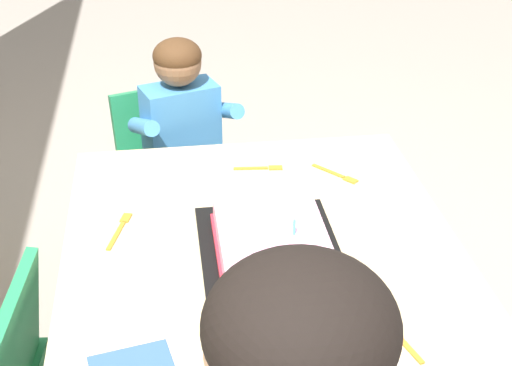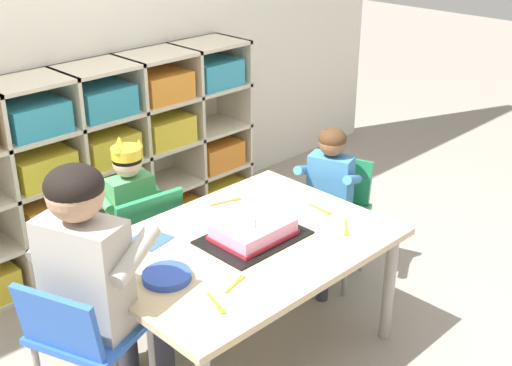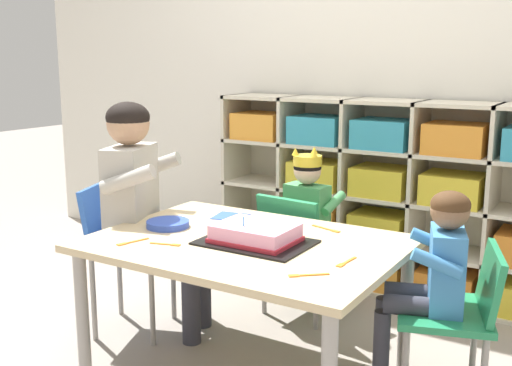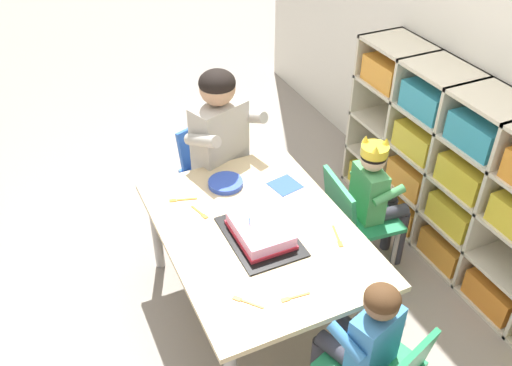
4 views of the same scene
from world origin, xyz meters
name	(u,v)px [view 2 (image 2 of 4)]	position (x,y,z in m)	size (l,w,h in m)	color
ground	(243,352)	(0.00, 0.00, 0.00)	(16.00, 16.00, 0.00)	gray
storage_cubby_shelf	(108,164)	(0.14, 1.19, 0.50)	(1.91, 0.32, 1.04)	beige
activity_table	(243,254)	(0.00, 0.00, 0.50)	(1.18, 0.86, 0.56)	#D1B789
classroom_chair_blue	(140,235)	(-0.08, 0.61, 0.38)	(0.39, 0.38, 0.62)	#238451
child_with_crown	(126,200)	(-0.07, 0.72, 0.52)	(0.31, 0.31, 0.83)	#4C9E5B
classroom_chair_adult_side	(83,336)	(-0.71, 0.06, 0.44)	(0.45, 0.45, 0.69)	blue
adult_helper_seated	(97,266)	(-0.61, 0.10, 0.67)	(0.48, 0.46, 1.07)	#B2ADA3
classroom_chair_guest_side	(332,206)	(0.78, 0.16, 0.38)	(0.42, 0.43, 0.61)	#238451
guest_at_table_side	(327,189)	(0.69, 0.13, 0.52)	(0.34, 0.33, 0.81)	#3D7FBC
birthday_cake_on_tray	(253,231)	(0.05, -0.01, 0.59)	(0.42, 0.30, 0.11)	black
paper_plate_stack	(167,276)	(-0.39, -0.01, 0.57)	(0.18, 0.18, 0.03)	blue
paper_napkin_square	(150,240)	(-0.26, 0.27, 0.56)	(0.14, 0.14, 0.00)	#3356B7
fork_beside_plate_stack	(228,201)	(0.20, 0.31, 0.56)	(0.14, 0.06, 0.00)	orange
fork_scattered_mid_table	(217,305)	(-0.36, -0.26, 0.56)	(0.05, 0.14, 0.00)	orange
fork_near_cake_tray	(346,229)	(0.38, -0.23, 0.56)	(0.11, 0.10, 0.00)	orange
fork_near_child_seat	(236,283)	(-0.23, -0.20, 0.56)	(0.12, 0.05, 0.00)	orange
fork_by_napkin	(322,210)	(0.44, -0.05, 0.56)	(0.03, 0.13, 0.00)	orange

